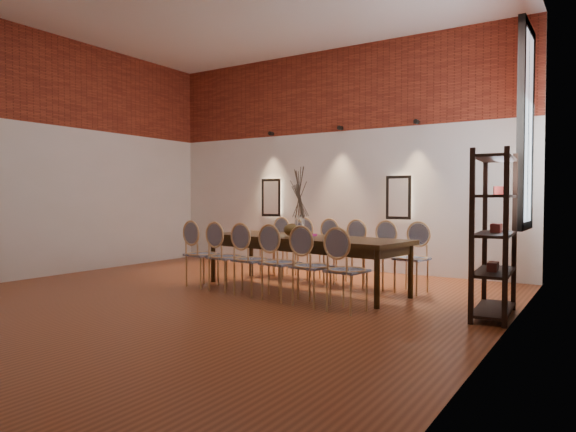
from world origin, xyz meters
The scene contains 32 objects.
floor centered at (0.00, 0.00, -0.01)m, with size 7.00×7.00×0.02m, color brown.
wall_back centered at (0.00, 3.55, 2.00)m, with size 7.00×0.10×4.00m, color silver.
wall_left centered at (-3.55, 0.00, 2.00)m, with size 0.10×7.00×4.00m, color silver.
wall_right centered at (3.55, 0.00, 2.00)m, with size 0.10×7.00×4.00m, color silver.
brick_band_back centered at (0.00, 3.48, 3.25)m, with size 7.00×0.02×1.50m, color maroon.
brick_band_left centered at (-3.48, 0.00, 3.25)m, with size 0.02×7.00×1.50m, color maroon.
niche_left centered at (-1.30, 3.45, 1.30)m, with size 0.36×0.06×0.66m, color #FFEAC6.
niche_right centered at (1.30, 3.45, 1.30)m, with size 0.36×0.06×0.66m, color #FFEAC6.
spot_fixture_left centered at (-1.30, 3.42, 2.55)m, with size 0.08×0.08×0.10m, color black.
spot_fixture_mid centered at (0.20, 3.42, 2.55)m, with size 0.08×0.08×0.10m, color black.
spot_fixture_right centered at (1.60, 3.42, 2.55)m, with size 0.08×0.08×0.10m, color black.
window_glass centered at (3.46, 2.00, 2.15)m, with size 0.02×0.78×2.38m, color silver.
window_frame centered at (3.44, 2.00, 2.15)m, with size 0.08×0.90×2.50m, color black.
window_mullion centered at (3.44, 2.00, 2.15)m, with size 0.06×0.06×2.40m, color black.
dining_table centered at (0.68, 1.31, 0.38)m, with size 3.06×0.98×0.75m, color #36200B.
chair_near_a centered at (-0.70, 0.74, 0.47)m, with size 0.44×0.44×0.94m, color tan, non-canonical shape.
chair_near_b centered at (-0.19, 0.66, 0.47)m, with size 0.44×0.44×0.94m, color tan, non-canonical shape.
chair_near_c centered at (0.31, 0.58, 0.47)m, with size 0.44×0.44×0.94m, color tan, non-canonical shape.
chair_near_d centered at (0.82, 0.51, 0.47)m, with size 0.44×0.44×0.94m, color tan, non-canonical shape.
chair_near_e centered at (1.32, 0.43, 0.47)m, with size 0.44×0.44×0.94m, color tan, non-canonical shape.
chair_near_f centered at (1.82, 0.35, 0.47)m, with size 0.44×0.44×0.94m, color tan, non-canonical shape.
chair_far_a centered at (-0.46, 2.26, 0.47)m, with size 0.44×0.44×0.94m, color tan, non-canonical shape.
chair_far_b centered at (0.04, 2.19, 0.47)m, with size 0.44×0.44×0.94m, color tan, non-canonical shape.
chair_far_c centered at (0.54, 2.11, 0.47)m, with size 0.44×0.44×0.94m, color tan, non-canonical shape.
chair_far_d centered at (1.05, 2.03, 0.47)m, with size 0.44×0.44×0.94m, color tan, non-canonical shape.
chair_far_e centered at (1.55, 1.95, 0.47)m, with size 0.44×0.44×0.94m, color tan, non-canonical shape.
chair_far_f centered at (2.06, 1.88, 0.47)m, with size 0.44×0.44×0.94m, color tan, non-canonical shape.
vase centered at (0.61, 1.32, 0.90)m, with size 0.14×0.14×0.30m, color silver.
dried_branches centered at (0.61, 1.32, 1.35)m, with size 0.50×0.50×0.70m, color #443526, non-canonical shape.
bowl centered at (0.51, 1.28, 0.84)m, with size 0.24×0.24×0.18m, color #563E17.
book centered at (0.65, 1.45, 0.77)m, with size 0.26×0.18×0.03m, color #981355.
shelving_rack centered at (3.28, 0.98, 0.90)m, with size 0.38×1.00×1.80m, color black, non-canonical shape.
Camera 1 is at (4.35, -4.89, 1.29)m, focal length 32.00 mm.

